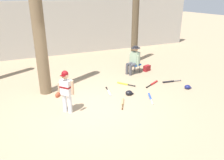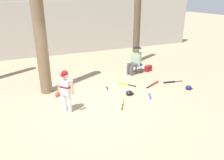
{
  "view_description": "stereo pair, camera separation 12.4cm",
  "coord_description": "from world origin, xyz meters",
  "px_view_note": "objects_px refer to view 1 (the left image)",
  "views": [
    {
      "loc": [
        -1.97,
        -5.72,
        3.3
      ],
      "look_at": [
        0.69,
        0.21,
        0.75
      ],
      "focal_mm": 35.38,
      "sensor_mm": 36.0,
      "label": 1
    },
    {
      "loc": [
        -1.86,
        -5.77,
        3.3
      ],
      "look_at": [
        0.69,
        0.21,
        0.75
      ],
      "focal_mm": 35.38,
      "sensor_mm": 36.0,
      "label": 2
    }
  ],
  "objects_px": {
    "folding_stool": "(135,65)",
    "bat_blue_youth": "(150,97)",
    "batting_helmet_navy": "(188,87)",
    "batting_helmet_black": "(129,93)",
    "bat_yellow_trainer": "(124,84)",
    "bat_black_composite": "(170,81)",
    "tree_near_player": "(37,12)",
    "young_ballplayer": "(66,89)",
    "bat_aluminum_silver": "(109,92)",
    "handbag_beside_stool": "(147,68)",
    "tree_behind_spectator": "(135,24)",
    "seated_spectator": "(134,59)",
    "bat_wood_tan": "(123,102)",
    "bat_red_barrel": "(153,83)"
  },
  "relations": [
    {
      "from": "seated_spectator",
      "to": "young_ballplayer",
      "type": "bearing_deg",
      "value": -147.54
    },
    {
      "from": "tree_behind_spectator",
      "to": "seated_spectator",
      "type": "relative_size",
      "value": 3.61
    },
    {
      "from": "bat_aluminum_silver",
      "to": "tree_behind_spectator",
      "type": "bearing_deg",
      "value": 48.17
    },
    {
      "from": "folding_stool",
      "to": "handbag_beside_stool",
      "type": "relative_size",
      "value": 1.5
    },
    {
      "from": "bat_wood_tan",
      "to": "batting_helmet_navy",
      "type": "bearing_deg",
      "value": 1.4
    },
    {
      "from": "handbag_beside_stool",
      "to": "bat_wood_tan",
      "type": "distance_m",
      "value": 3.44
    },
    {
      "from": "bat_black_composite",
      "to": "bat_yellow_trainer",
      "type": "distance_m",
      "value": 1.85
    },
    {
      "from": "batting_helmet_navy",
      "to": "batting_helmet_black",
      "type": "bearing_deg",
      "value": 169.38
    },
    {
      "from": "folding_stool",
      "to": "handbag_beside_stool",
      "type": "distance_m",
      "value": 0.66
    },
    {
      "from": "folding_stool",
      "to": "tree_near_player",
      "type": "bearing_deg",
      "value": -171.88
    },
    {
      "from": "bat_blue_youth",
      "to": "bat_yellow_trainer",
      "type": "xyz_separation_m",
      "value": [
        -0.26,
        1.44,
        0.0
      ]
    },
    {
      "from": "folding_stool",
      "to": "bat_wood_tan",
      "type": "distance_m",
      "value": 3.07
    },
    {
      "from": "bat_aluminum_silver",
      "to": "bat_wood_tan",
      "type": "distance_m",
      "value": 0.9
    },
    {
      "from": "tree_near_player",
      "to": "tree_behind_spectator",
      "type": "height_order",
      "value": "tree_near_player"
    },
    {
      "from": "bat_blue_youth",
      "to": "bat_aluminum_silver",
      "type": "distance_m",
      "value": 1.46
    },
    {
      "from": "handbag_beside_stool",
      "to": "bat_yellow_trainer",
      "type": "height_order",
      "value": "handbag_beside_stool"
    },
    {
      "from": "bat_red_barrel",
      "to": "bat_wood_tan",
      "type": "relative_size",
      "value": 1.16
    },
    {
      "from": "young_ballplayer",
      "to": "folding_stool",
      "type": "bearing_deg",
      "value": 32.15
    },
    {
      "from": "tree_near_player",
      "to": "folding_stool",
      "type": "relative_size",
      "value": 12.0
    },
    {
      "from": "folding_stool",
      "to": "handbag_beside_stool",
      "type": "height_order",
      "value": "folding_stool"
    },
    {
      "from": "bat_yellow_trainer",
      "to": "bat_black_composite",
      "type": "bearing_deg",
      "value": -17.0
    },
    {
      "from": "young_ballplayer",
      "to": "bat_aluminum_silver",
      "type": "xyz_separation_m",
      "value": [
        1.67,
        0.71,
        -0.71
      ]
    },
    {
      "from": "tree_behind_spectator",
      "to": "batting_helmet_navy",
      "type": "height_order",
      "value": "tree_behind_spectator"
    },
    {
      "from": "tree_near_player",
      "to": "batting_helmet_black",
      "type": "xyz_separation_m",
      "value": [
        2.61,
        -1.39,
        -2.68
      ]
    },
    {
      "from": "handbag_beside_stool",
      "to": "bat_red_barrel",
      "type": "bearing_deg",
      "value": -113.48
    },
    {
      "from": "young_ballplayer",
      "to": "folding_stool",
      "type": "xyz_separation_m",
      "value": [
        3.59,
        2.26,
        -0.38
      ]
    },
    {
      "from": "young_ballplayer",
      "to": "bat_wood_tan",
      "type": "relative_size",
      "value": 1.99
    },
    {
      "from": "folding_stool",
      "to": "bat_aluminum_silver",
      "type": "height_order",
      "value": "folding_stool"
    },
    {
      "from": "batting_helmet_black",
      "to": "bat_blue_youth",
      "type": "bearing_deg",
      "value": -45.06
    },
    {
      "from": "seated_spectator",
      "to": "bat_yellow_trainer",
      "type": "height_order",
      "value": "seated_spectator"
    },
    {
      "from": "bat_aluminum_silver",
      "to": "handbag_beside_stool",
      "type": "bearing_deg",
      "value": 30.88
    },
    {
      "from": "seated_spectator",
      "to": "bat_blue_youth",
      "type": "relative_size",
      "value": 1.66
    },
    {
      "from": "bat_black_composite",
      "to": "bat_yellow_trainer",
      "type": "xyz_separation_m",
      "value": [
        -1.77,
        0.54,
        0.0
      ]
    },
    {
      "from": "bat_aluminum_silver",
      "to": "bat_wood_tan",
      "type": "height_order",
      "value": "same"
    },
    {
      "from": "folding_stool",
      "to": "bat_blue_youth",
      "type": "relative_size",
      "value": 0.7
    },
    {
      "from": "folding_stool",
      "to": "bat_red_barrel",
      "type": "bearing_deg",
      "value": -90.53
    },
    {
      "from": "young_ballplayer",
      "to": "bat_aluminum_silver",
      "type": "relative_size",
      "value": 1.8
    },
    {
      "from": "batting_helmet_navy",
      "to": "tree_near_player",
      "type": "bearing_deg",
      "value": 159.56
    },
    {
      "from": "bat_aluminum_silver",
      "to": "batting_helmet_navy",
      "type": "bearing_deg",
      "value": -16.37
    },
    {
      "from": "batting_helmet_black",
      "to": "tree_behind_spectator",
      "type": "bearing_deg",
      "value": 58.26
    },
    {
      "from": "bat_red_barrel",
      "to": "bat_wood_tan",
      "type": "height_order",
      "value": "same"
    },
    {
      "from": "bat_red_barrel",
      "to": "bat_black_composite",
      "type": "xyz_separation_m",
      "value": [
        0.71,
        -0.11,
        0.0
      ]
    },
    {
      "from": "bat_aluminum_silver",
      "to": "batting_helmet_black",
      "type": "distance_m",
      "value": 0.71
    },
    {
      "from": "tree_near_player",
      "to": "bat_blue_youth",
      "type": "relative_size",
      "value": 8.42
    },
    {
      "from": "folding_stool",
      "to": "bat_red_barrel",
      "type": "relative_size",
      "value": 0.67
    },
    {
      "from": "tree_behind_spectator",
      "to": "folding_stool",
      "type": "bearing_deg",
      "value": -117.87
    },
    {
      "from": "seated_spectator",
      "to": "bat_yellow_trainer",
      "type": "bearing_deg",
      "value": -134.07
    },
    {
      "from": "seated_spectator",
      "to": "bat_aluminum_silver",
      "type": "distance_m",
      "value": 2.45
    },
    {
      "from": "tree_near_player",
      "to": "bat_black_composite",
      "type": "height_order",
      "value": "tree_near_player"
    },
    {
      "from": "young_ballplayer",
      "to": "bat_blue_youth",
      "type": "xyz_separation_m",
      "value": [
        2.78,
        -0.23,
        -0.71
      ]
    }
  ]
}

